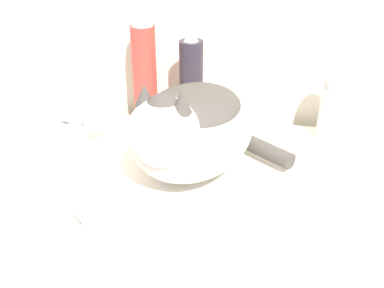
% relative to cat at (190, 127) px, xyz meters
% --- Properties ---
extents(sink_basin, '(0.41, 0.41, 0.04)m').
position_rel_cat_xyz_m(sink_basin, '(0.00, 0.01, -0.10)').
color(sink_basin, white).
rests_on(sink_basin, vanity_counter).
extents(cat, '(0.29, 0.29, 0.17)m').
position_rel_cat_xyz_m(cat, '(0.00, 0.00, 0.00)').
color(cat, silver).
rests_on(cat, sink_basin).
extents(faucet, '(0.13, 0.07, 0.13)m').
position_rel_cat_xyz_m(faucet, '(-0.23, 0.09, -0.05)').
color(faucet, silver).
rests_on(faucet, vanity_counter).
extents(shampoo_bottle_tall, '(0.05, 0.05, 0.23)m').
position_rel_cat_xyz_m(shampoo_bottle_tall, '(-0.13, 0.22, -0.00)').
color(shampoo_bottle_tall, '#DB3D33').
rests_on(shampoo_bottle_tall, vanity_counter).
extents(hairspray_can_black, '(0.05, 0.05, 0.21)m').
position_rel_cat_xyz_m(hairspray_can_black, '(-0.03, 0.22, -0.02)').
color(hairspray_can_black, '#28232D').
rests_on(hairspray_can_black, vanity_counter).
extents(deodorant_stick, '(0.05, 0.05, 0.14)m').
position_rel_cat_xyz_m(deodorant_stick, '(0.25, 0.22, -0.05)').
color(deodorant_stick, white).
rests_on(deodorant_stick, vanity_counter).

